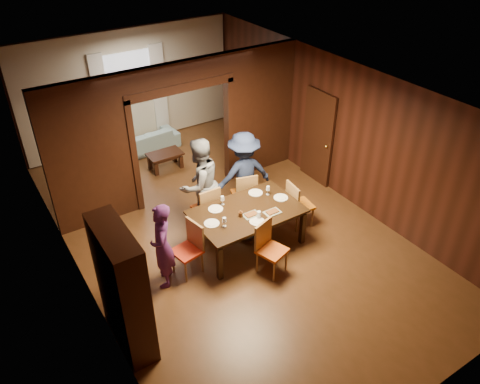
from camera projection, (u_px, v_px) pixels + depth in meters
floor at (225, 229)px, 9.18m from camera, size 9.00×9.00×0.00m
ceiling at (221, 87)px, 7.58m from camera, size 5.50×9.00×0.02m
room_walls at (176, 124)px, 9.67m from camera, size 5.52×9.01×2.90m
person_purple at (162, 246)px, 7.54m from camera, size 0.57×0.67×1.55m
person_grey at (200, 184)px, 8.81m from camera, size 1.04×0.90×1.86m
person_navy at (244, 174)px, 9.21m from camera, size 1.23×0.83×1.77m
sofa at (142, 142)px, 11.70m from camera, size 1.87×0.84×0.53m
serving_bowl at (248, 202)px, 8.53m from camera, size 0.36×0.36×0.09m
dining_table at (247, 227)px, 8.60m from camera, size 1.95×1.21×0.76m
coffee_table at (165, 161)px, 11.03m from camera, size 0.80×0.50×0.40m
chair_left at (187, 250)px, 7.91m from camera, size 0.52×0.52×0.97m
chair_right at (301, 204)px, 9.05m from camera, size 0.49×0.49×0.97m
chair_far_l at (206, 207)px, 8.96m from camera, size 0.44×0.44×0.97m
chair_far_r at (244, 193)px, 9.38m from camera, size 0.54×0.54×0.97m
chair_near at (272, 249)px, 7.92m from camera, size 0.55×0.55×0.97m
hutch at (123, 289)px, 6.43m from camera, size 0.40×1.20×2.00m
door_right at (318, 137)px, 10.17m from camera, size 0.06×0.90×2.10m
window_far at (129, 79)px, 11.36m from camera, size 1.20×0.03×1.30m
curtain_left at (102, 103)px, 11.24m from camera, size 0.35×0.06×2.40m
curtain_right at (159, 91)px, 11.92m from camera, size 0.35×0.06×2.40m
plate_left at (212, 223)px, 8.06m from camera, size 0.27×0.27×0.01m
plate_far_l at (216, 209)px, 8.42m from camera, size 0.27×0.27×0.01m
plate_far_r at (256, 193)px, 8.86m from camera, size 0.27×0.27×0.01m
plate_right at (281, 198)px, 8.72m from camera, size 0.27×0.27×0.01m
plate_near at (257, 221)px, 8.11m from camera, size 0.27×0.27×0.01m
platter_a at (251, 215)px, 8.26m from camera, size 0.30×0.20×0.04m
platter_b at (272, 212)px, 8.32m from camera, size 0.30×0.20×0.04m
wineglass_left at (224, 222)px, 7.96m from camera, size 0.08×0.08×0.18m
wineglass_far at (222, 200)px, 8.50m from camera, size 0.08×0.08×0.18m
wineglass_right at (268, 190)px, 8.78m from camera, size 0.08×0.08×0.18m
tumbler at (259, 215)px, 8.16m from camera, size 0.07×0.07×0.14m
condiment_jar at (241, 214)px, 8.22m from camera, size 0.08×0.08×0.11m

